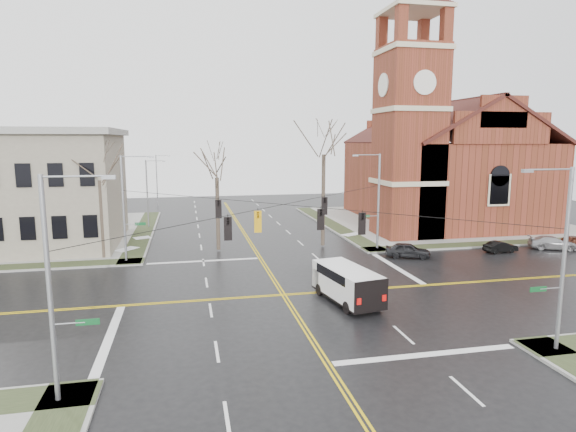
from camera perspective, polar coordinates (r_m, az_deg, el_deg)
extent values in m
plane|color=black|center=(33.10, -0.54, -9.32)|extent=(120.00, 120.00, 0.00)
cube|color=gray|center=(64.77, 17.03, -0.59)|extent=(30.00, 30.00, 0.15)
cube|color=#2B331B|center=(59.35, 5.29, -1.00)|extent=(2.00, 30.00, 0.02)
cube|color=#2B331B|center=(53.33, 24.20, -2.89)|extent=(30.00, 2.00, 0.02)
cube|color=gray|center=(59.78, -30.08, -2.19)|extent=(30.00, 30.00, 0.15)
cube|color=#2B331B|center=(56.96, -16.79, -1.77)|extent=(2.00, 30.00, 0.02)
cube|color=gold|center=(33.08, -0.75, -9.32)|extent=(0.12, 100.00, 0.01)
cube|color=gold|center=(33.12, -0.33, -9.30)|extent=(0.12, 100.00, 0.01)
cube|color=gold|center=(32.99, -0.50, -9.38)|extent=(100.00, 0.12, 0.01)
cube|color=gold|center=(33.21, -0.58, -9.25)|extent=(100.00, 0.12, 0.01)
cube|color=silver|center=(25.42, 16.02, -15.51)|extent=(9.50, 0.50, 0.01)
cube|color=silver|center=(42.61, -10.01, -5.27)|extent=(9.50, 0.50, 0.01)
cube|color=silver|center=(28.15, -20.39, -13.26)|extent=(0.50, 9.50, 0.01)
cube|color=silver|center=(40.86, 12.69, -5.98)|extent=(0.50, 9.50, 0.01)
cube|color=maroon|center=(53.15, 14.09, 8.29)|extent=(6.00, 6.00, 20.00)
cube|color=beige|center=(53.92, 14.49, 18.43)|extent=(6.30, 6.30, 0.50)
cylinder|color=silver|center=(50.73, 15.91, 14.99)|extent=(2.40, 0.15, 2.40)
cylinder|color=silver|center=(52.19, 11.23, 14.98)|extent=(0.15, 2.40, 2.40)
cube|color=maroon|center=(65.53, 17.57, 3.84)|extent=(18.00, 24.00, 10.00)
cube|color=maroon|center=(56.37, 12.27, 0.41)|extent=(2.00, 5.00, 4.40)
cube|color=gray|center=(53.43, -29.12, 2.59)|extent=(18.00, 14.00, 11.00)
cylinder|color=gray|center=(46.22, 10.68, 1.68)|extent=(0.20, 0.20, 9.00)
cylinder|color=gray|center=(46.19, 9.94, 0.01)|extent=(1.20, 0.06, 0.06)
cube|color=#0D4D21|center=(45.93, 9.13, -0.02)|extent=(0.90, 0.04, 0.25)
cylinder|color=gray|center=(45.44, 9.43, 7.16)|extent=(2.40, 0.08, 0.08)
cube|color=gray|center=(45.02, 7.99, 7.12)|extent=(0.50, 0.22, 0.15)
cylinder|color=gray|center=(43.02, -18.91, 0.82)|extent=(0.20, 0.20, 9.00)
cylinder|color=gray|center=(43.15, -18.03, -0.93)|extent=(1.20, 0.06, 0.06)
cube|color=#0D4D21|center=(43.08, -17.10, -0.90)|extent=(0.90, 0.04, 0.25)
cylinder|color=gray|center=(42.53, -17.60, 6.75)|extent=(2.40, 0.08, 0.08)
cube|color=gray|center=(42.43, -15.97, 6.75)|extent=(0.50, 0.22, 0.15)
cylinder|color=gray|center=(26.82, 29.89, -4.60)|extent=(0.20, 0.20, 9.00)
cylinder|color=gray|center=(26.76, 28.70, -7.52)|extent=(1.20, 0.06, 0.06)
cube|color=#0D4D21|center=(26.31, 27.53, -7.70)|extent=(0.90, 0.04, 0.25)
cylinder|color=gray|center=(25.44, 28.64, 4.86)|extent=(2.40, 0.08, 0.08)
cube|color=gray|center=(24.68, 26.51, 4.81)|extent=(0.50, 0.22, 0.15)
cylinder|color=gray|center=(20.83, -26.42, -7.99)|extent=(0.20, 0.20, 9.00)
cylinder|color=gray|center=(21.10, -24.55, -11.51)|extent=(1.20, 0.06, 0.06)
cube|color=#0D4D21|center=(20.95, -22.64, -11.52)|extent=(0.90, 0.04, 0.25)
cylinder|color=gray|center=(19.78, -23.93, 4.32)|extent=(2.40, 0.08, 0.08)
cube|color=gray|center=(19.57, -20.48, 4.34)|extent=(0.50, 0.22, 0.15)
cylinder|color=black|center=(31.71, -0.56, 1.38)|extent=(23.02, 23.02, 0.03)
cylinder|color=black|center=(31.71, -0.56, 1.38)|extent=(23.02, 23.02, 0.03)
imported|color=black|center=(27.35, -7.13, -1.50)|extent=(0.21, 0.26, 1.30)
imported|color=black|center=(36.61, 4.35, 1.19)|extent=(0.21, 0.26, 1.30)
imported|color=#DEA00D|center=(29.53, -3.59, -0.67)|extent=(0.21, 0.26, 1.30)
imported|color=black|center=(35.23, -8.24, 0.82)|extent=(0.21, 0.26, 1.30)
imported|color=black|center=(29.11, 8.76, -0.90)|extent=(0.21, 0.26, 1.30)
imported|color=black|center=(30.36, 3.90, -0.41)|extent=(0.21, 0.26, 1.30)
cylinder|color=gray|center=(59.32, -16.34, 2.52)|extent=(0.16, 0.16, 8.00)
cylinder|color=gray|center=(58.97, -15.54, 6.32)|extent=(2.00, 0.07, 0.07)
cube|color=gray|center=(58.92, -14.56, 6.31)|extent=(0.45, 0.20, 0.13)
cylinder|color=gray|center=(79.19, -15.28, 4.10)|extent=(0.16, 0.16, 8.00)
cylinder|color=gray|center=(78.93, -14.67, 6.95)|extent=(2.00, 0.07, 0.07)
cube|color=gray|center=(78.89, -13.94, 6.94)|extent=(0.45, 0.20, 0.13)
cube|color=white|center=(31.51, 7.03, -7.82)|extent=(3.24, 6.14, 1.87)
cube|color=white|center=(33.64, 5.01, -7.19)|extent=(2.40, 1.37, 1.32)
cube|color=black|center=(33.81, 4.73, -6.04)|extent=(2.03, 0.49, 0.88)
cube|color=black|center=(31.53, 6.86, -6.66)|extent=(2.94, 4.30, 0.61)
cube|color=#B70C0A|center=(28.72, 8.42, -10.00)|extent=(0.27, 0.12, 0.37)
cube|color=#B70C0A|center=(29.59, 11.33, -9.50)|extent=(0.27, 0.12, 0.37)
cube|color=black|center=(31.80, 7.00, -9.47)|extent=(3.31, 6.20, 0.11)
cylinder|color=black|center=(32.97, 3.80, -8.69)|extent=(0.42, 0.83, 0.79)
cylinder|color=black|center=(33.86, 6.92, -8.26)|extent=(0.42, 0.83, 0.79)
cylinder|color=black|center=(29.73, 7.09, -10.74)|extent=(0.42, 0.83, 0.79)
cylinder|color=black|center=(30.72, 10.45, -10.16)|extent=(0.42, 0.83, 0.79)
imported|color=black|center=(44.37, 14.00, -3.95)|extent=(4.24, 2.93, 1.34)
imported|color=black|center=(49.24, 23.88, -3.36)|extent=(3.33, 1.46, 1.06)
imported|color=#959597|center=(52.89, 28.84, -2.80)|extent=(4.62, 3.24, 1.24)
imported|color=#4D2216|center=(54.97, 30.87, -2.58)|extent=(3.51, 1.47, 1.19)
cylinder|color=#3D3027|center=(45.06, -21.19, -0.36)|extent=(0.36, 0.36, 6.82)
cylinder|color=#3D3027|center=(45.52, -8.33, 0.24)|extent=(0.36, 0.36, 6.81)
cylinder|color=#3D3027|center=(46.89, 4.19, 1.85)|extent=(0.36, 0.36, 8.89)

